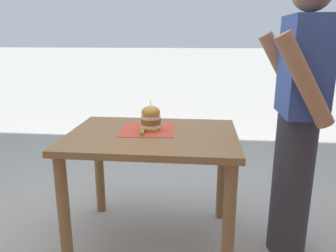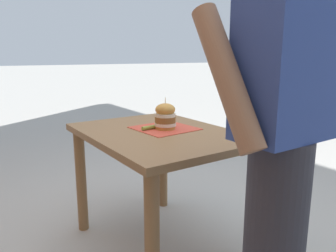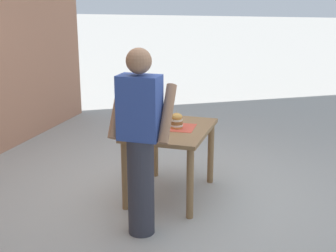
% 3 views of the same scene
% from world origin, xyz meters
% --- Properties ---
extents(ground_plane, '(80.00, 80.00, 0.00)m').
position_xyz_m(ground_plane, '(0.00, 0.00, 0.00)').
color(ground_plane, '#ADAAA3').
extents(patio_table, '(0.79, 1.06, 0.76)m').
position_xyz_m(patio_table, '(0.00, 0.00, 0.62)').
color(patio_table, olive).
rests_on(patio_table, ground).
extents(serving_paper, '(0.36, 0.36, 0.00)m').
position_xyz_m(serving_paper, '(-0.07, -0.04, 0.76)').
color(serving_paper, '#D64C38').
rests_on(serving_paper, patio_table).
extents(sandwich, '(0.13, 0.13, 0.19)m').
position_xyz_m(sandwich, '(-0.06, -0.02, 0.84)').
color(sandwich, gold).
rests_on(sandwich, serving_paper).
extents(pickle_spear, '(0.09, 0.03, 0.02)m').
position_xyz_m(pickle_spear, '(0.04, -0.06, 0.77)').
color(pickle_spear, '#8EA83D').
rests_on(pickle_spear, serving_paper).
extents(diner_across_table, '(0.55, 0.35, 1.69)m').
position_xyz_m(diner_across_table, '(0.01, 0.87, 0.88)').
color(diner_across_table, '#33333D').
rests_on(diner_across_table, ground).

